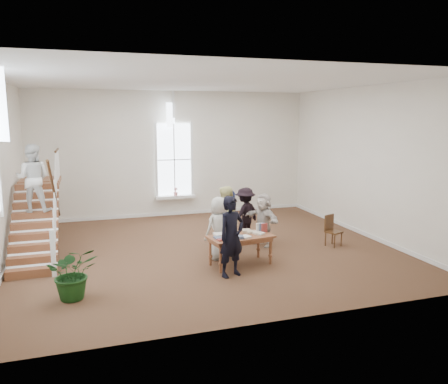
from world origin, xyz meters
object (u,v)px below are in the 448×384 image
object	(u,v)px
police_officer	(232,236)
elderly_woman	(220,228)
library_table	(240,239)
person_yellow	(225,219)
side_chair	(332,229)
woman_cluster_c	(263,220)
woman_cluster_a	(231,219)
woman_cluster_b	(245,214)
floor_plant	(73,273)

from	to	relation	value
police_officer	elderly_woman	bearing A→B (deg)	64.39
library_table	person_yellow	xyz separation A→B (m)	(-0.04, 1.09, 0.24)
elderly_woman	person_yellow	distance (m)	0.59
elderly_woman	side_chair	distance (m)	3.36
police_officer	woman_cluster_c	world-z (taller)	police_officer
woman_cluster_a	woman_cluster_b	distance (m)	0.75
woman_cluster_a	person_yellow	bearing A→B (deg)	161.21
library_table	woman_cluster_c	bearing A→B (deg)	40.31
woman_cluster_c	person_yellow	bearing A→B (deg)	-97.65
woman_cluster_a	side_chair	world-z (taller)	woman_cluster_a
police_officer	person_yellow	bearing A→B (deg)	56.09
person_yellow	woman_cluster_a	world-z (taller)	person_yellow
library_table	floor_plant	world-z (taller)	floor_plant
library_table	woman_cluster_a	distance (m)	1.57
woman_cluster_c	floor_plant	distance (m)	5.50
side_chair	woman_cluster_a	bearing A→B (deg)	142.09
elderly_woman	woman_cluster_b	size ratio (longest dim) A/B	1.03
police_officer	person_yellow	distance (m)	1.80
person_yellow	side_chair	distance (m)	3.09
person_yellow	side_chair	xyz separation A→B (m)	(3.05, -0.34, -0.41)
person_yellow	floor_plant	size ratio (longest dim) A/B	1.66
elderly_woman	woman_cluster_b	world-z (taller)	elderly_woman
person_yellow	floor_plant	distance (m)	4.31
elderly_woman	woman_cluster_a	distance (m)	1.13
library_table	elderly_woman	xyz separation A→B (m)	(-0.34, 0.59, 0.15)
person_yellow	woman_cluster_c	distance (m)	1.24
elderly_woman	police_officer	bearing A→B (deg)	70.54
person_yellow	woman_cluster_a	distance (m)	0.55
woman_cluster_b	floor_plant	size ratio (longest dim) A/B	1.46
police_officer	library_table	bearing A→B (deg)	35.06
police_officer	side_chair	size ratio (longest dim) A/B	2.11
floor_plant	side_chair	distance (m)	7.05
woman_cluster_a	floor_plant	size ratio (longest dim) A/B	1.48
police_officer	woman_cluster_a	distance (m)	2.31
police_officer	woman_cluster_b	bearing A→B (deg)	42.68
side_chair	floor_plant	bearing A→B (deg)	171.87
floor_plant	police_officer	bearing A→B (deg)	4.31
woman_cluster_c	elderly_woman	bearing A→B (deg)	-82.89
elderly_woman	person_yellow	bearing A→B (deg)	-135.85
library_table	floor_plant	size ratio (longest dim) A/B	1.55
library_table	person_yellow	size ratio (longest dim) A/B	0.93
elderly_woman	woman_cluster_c	size ratio (longest dim) A/B	1.08
library_table	person_yellow	bearing A→B (deg)	83.63
library_table	woman_cluster_a	size ratio (longest dim) A/B	1.05
elderly_woman	side_chair	bearing A→B (deg)	167.81
police_officer	elderly_woman	distance (m)	1.26
person_yellow	library_table	bearing A→B (deg)	54.66
woman_cluster_a	side_chair	distance (m)	2.87
library_table	woman_cluster_c	distance (m)	1.78
library_table	woman_cluster_a	bearing A→B (deg)	71.56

